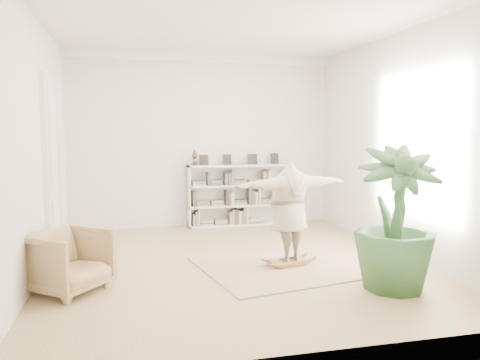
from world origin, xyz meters
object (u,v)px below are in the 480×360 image
Objects in this scene: rocker_board at (288,262)px; houseplant at (396,218)px; person at (289,208)px; bookshelf at (239,196)px; armchair at (68,261)px.

houseplant is (0.96, -1.28, 0.85)m from rocker_board.
rocker_board is at bearing -100.82° from person.
bookshelf is 2.54× the size of armchair.
rocker_board is 1.81m from houseplant.
bookshelf is at bearing 102.34° from houseplant.
bookshelf is 3.22m from rocker_board.
person is (3.05, 0.41, 0.48)m from armchair.
person is 1.60m from houseplant.
rocker_board is (0.01, -3.17, -0.56)m from bookshelf.
bookshelf is 3.71× the size of rocker_board.
bookshelf reaches higher than armchair.
person is 0.99× the size of houseplant.
armchair is (-3.04, -3.58, -0.24)m from bookshelf.
armchair is 3.10m from rocker_board.
rocker_board is 0.32× the size of houseplant.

